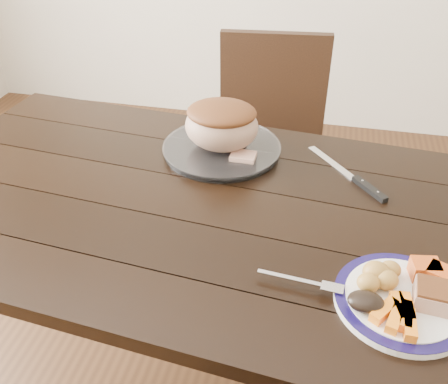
% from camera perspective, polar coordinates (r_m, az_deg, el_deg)
% --- Properties ---
extents(ground, '(4.00, 4.00, 0.00)m').
position_cam_1_polar(ground, '(1.83, -2.46, -20.31)').
color(ground, '#472B16').
rests_on(ground, ground).
extents(dining_table, '(1.68, 1.04, 0.75)m').
position_cam_1_polar(dining_table, '(1.34, -3.16, -4.10)').
color(dining_table, black).
rests_on(dining_table, ground).
extents(chair_far, '(0.46, 0.47, 0.93)m').
position_cam_1_polar(chair_far, '(2.00, 5.26, 5.57)').
color(chair_far, black).
rests_on(chair_far, ground).
extents(dinner_plate, '(0.26, 0.26, 0.02)m').
position_cam_1_polar(dinner_plate, '(1.07, 19.61, -11.70)').
color(dinner_plate, white).
rests_on(dinner_plate, dining_table).
extents(plate_rim, '(0.26, 0.26, 0.02)m').
position_cam_1_polar(plate_rim, '(1.06, 19.70, -11.38)').
color(plate_rim, '#120C3E').
rests_on(plate_rim, dinner_plate).
extents(serving_platter, '(0.34, 0.34, 0.02)m').
position_cam_1_polar(serving_platter, '(1.48, -0.27, 4.86)').
color(serving_platter, white).
rests_on(serving_platter, dining_table).
extents(pork_slice, '(0.09, 0.07, 0.04)m').
position_cam_1_polar(pork_slice, '(1.06, 23.13, -10.99)').
color(pork_slice, tan).
rests_on(pork_slice, dinner_plate).
extents(roasted_potatoes, '(0.09, 0.09, 0.05)m').
position_cam_1_polar(roasted_potatoes, '(1.06, 17.36, -9.14)').
color(roasted_potatoes, gold).
rests_on(roasted_potatoes, dinner_plate).
extents(carrot_batons, '(0.08, 0.11, 0.02)m').
position_cam_1_polar(carrot_batons, '(1.01, 19.48, -13.03)').
color(carrot_batons, orange).
rests_on(carrot_batons, dinner_plate).
extents(pumpkin_wedges, '(0.09, 0.07, 0.04)m').
position_cam_1_polar(pumpkin_wedges, '(1.11, 22.74, -8.55)').
color(pumpkin_wedges, '#E95419').
rests_on(pumpkin_wedges, dinner_plate).
extents(dark_mushroom, '(0.07, 0.05, 0.03)m').
position_cam_1_polar(dark_mushroom, '(1.01, 15.90, -11.97)').
color(dark_mushroom, black).
rests_on(dark_mushroom, dinner_plate).
extents(fork, '(0.18, 0.03, 0.00)m').
position_cam_1_polar(fork, '(1.04, 9.41, -10.16)').
color(fork, silver).
rests_on(fork, dinner_plate).
extents(roast_joint, '(0.21, 0.18, 0.14)m').
position_cam_1_polar(roast_joint, '(1.45, -0.28, 7.53)').
color(roast_joint, tan).
rests_on(roast_joint, serving_platter).
extents(cut_slice, '(0.07, 0.06, 0.02)m').
position_cam_1_polar(cut_slice, '(1.41, 2.20, 4.03)').
color(cut_slice, tan).
rests_on(cut_slice, serving_platter).
extents(carving_knife, '(0.22, 0.26, 0.01)m').
position_cam_1_polar(carving_knife, '(1.39, 15.23, 1.13)').
color(carving_knife, silver).
rests_on(carving_knife, dining_table).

